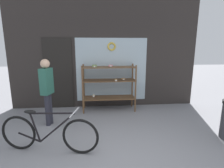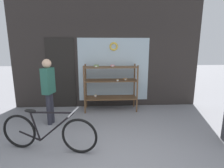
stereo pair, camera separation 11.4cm
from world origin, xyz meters
TOP-DOWN VIEW (x-y plane):
  - ground_plane at (0.00, 0.00)m, footprint 30.00×30.00m
  - storefront_facade at (-0.03, 2.96)m, footprint 5.64×0.13m
  - display_case at (0.09, 2.57)m, footprint 1.52×0.51m
  - bicycle at (-1.13, 0.55)m, footprint 1.77×0.53m
  - pedestrian at (-1.41, 1.69)m, footprint 0.26×0.36m

SIDE VIEW (x-z plane):
  - ground_plane at x=0.00m, z-range 0.00..0.00m
  - bicycle at x=-1.13m, z-range -0.04..0.74m
  - display_case at x=0.09m, z-range 0.16..1.50m
  - pedestrian at x=-1.41m, z-range 0.13..1.71m
  - storefront_facade at x=-0.03m, z-range -0.05..3.90m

